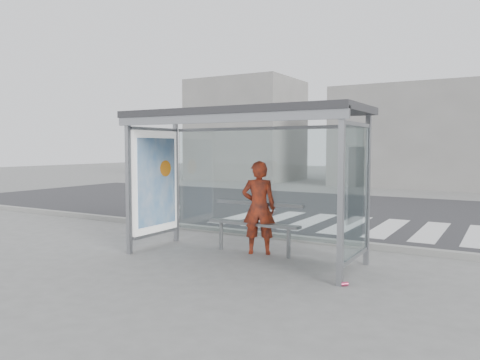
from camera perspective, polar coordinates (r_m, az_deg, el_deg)
name	(u,v)px	position (r m, az deg, el deg)	size (l,w,h in m)	color
ground	(242,259)	(8.37, 0.26, -9.61)	(80.00, 80.00, 0.00)	slate
road	(356,212)	(14.76, 13.93, -3.77)	(30.00, 10.00, 0.01)	#2E2E31
curb	(288,237)	(10.06, 5.83, -6.96)	(30.00, 0.18, 0.12)	gray
crosswalk	(367,226)	(12.11, 15.18, -5.48)	(7.55, 3.00, 0.00)	silver
bus_shelter	(226,147)	(8.38, -1.73, 4.10)	(4.25, 1.65, 2.62)	gray
building_left	(247,130)	(28.74, 0.80, 6.06)	(6.00, 5.00, 6.00)	gray
building_center	(419,137)	(25.39, 20.98, 4.94)	(8.00, 5.00, 5.00)	gray
person	(259,208)	(8.63, 2.30, -3.38)	(0.63, 0.41, 1.72)	orange
bench	(254,224)	(8.70, 1.75, -5.34)	(1.82, 0.32, 0.94)	slate
soda_can	(344,284)	(6.96, 12.59, -12.27)	(0.06, 0.06, 0.11)	#C43960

